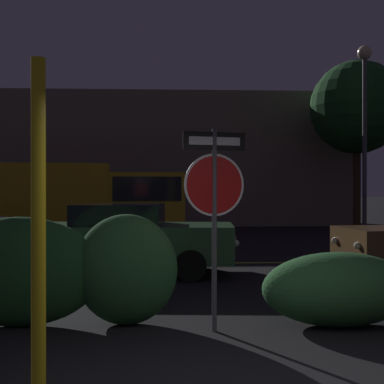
% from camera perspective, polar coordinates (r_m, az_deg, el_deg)
% --- Properties ---
extents(road_center_stripe, '(36.18, 0.12, 0.01)m').
position_cam_1_polar(road_center_stripe, '(12.65, 0.52, -7.59)').
color(road_center_stripe, gold).
rests_on(road_center_stripe, ground_plane).
extents(stop_sign, '(0.78, 0.21, 2.47)m').
position_cam_1_polar(stop_sign, '(6.49, 2.40, 0.32)').
color(stop_sign, '#4C4C51').
rests_on(stop_sign, ground_plane).
extents(yellow_pole_left, '(0.12, 0.12, 2.77)m').
position_cam_1_polar(yellow_pole_left, '(4.43, -16.06, -4.10)').
color(yellow_pole_left, yellow).
rests_on(yellow_pole_left, ground_plane).
extents(hedge_bush_1, '(2.09, 0.71, 1.38)m').
position_cam_1_polar(hedge_bush_1, '(7.13, -17.99, -8.08)').
color(hedge_bush_1, '#1E4C23').
rests_on(hedge_bush_1, ground_plane).
extents(hedge_bush_2, '(1.31, 0.81, 1.41)m').
position_cam_1_polar(hedge_bush_2, '(6.93, -7.04, -8.19)').
color(hedge_bush_2, '#285B2D').
rests_on(hedge_bush_2, ground_plane).
extents(hedge_bush_3, '(1.95, 1.00, 0.93)m').
position_cam_1_polar(hedge_bush_3, '(7.09, 15.35, -9.95)').
color(hedge_bush_3, '#2D6633').
rests_on(hedge_bush_3, ground_plane).
extents(passing_car_2, '(4.57, 2.22, 1.43)m').
position_cam_1_polar(passing_car_2, '(11.07, -7.17, -4.90)').
color(passing_car_2, '#335B38').
rests_on(passing_car_2, ground_plane).
extents(delivery_truck, '(7.16, 2.98, 2.65)m').
position_cam_1_polar(delivery_truck, '(19.70, -10.95, -0.48)').
color(delivery_truck, gold).
rests_on(delivery_truck, ground_plane).
extents(street_lamp, '(0.54, 0.54, 7.10)m').
position_cam_1_polar(street_lamp, '(21.09, 17.93, 9.12)').
color(street_lamp, '#4C4C51').
rests_on(street_lamp, ground_plane).
extents(tree_0, '(4.00, 4.00, 7.28)m').
position_cam_1_polar(tree_0, '(24.27, 17.19, 8.59)').
color(tree_0, '#422D1E').
rests_on(tree_0, ground_plane).
extents(building_backdrop, '(22.19, 4.17, 6.44)m').
position_cam_1_polar(building_backdrop, '(27.26, -7.30, 3.35)').
color(building_backdrop, '#7A6B5B').
rests_on(building_backdrop, ground_plane).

